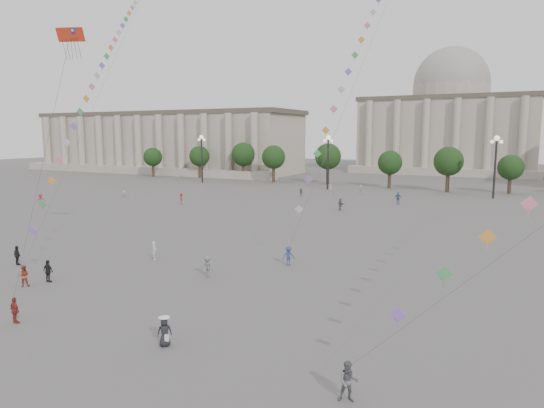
% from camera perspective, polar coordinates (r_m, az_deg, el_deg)
% --- Properties ---
extents(ground, '(360.00, 360.00, 0.00)m').
position_cam_1_polar(ground, '(29.35, -14.38, -13.93)').
color(ground, '#555350').
rests_on(ground, ground).
extents(hall_west, '(84.00, 26.22, 17.20)m').
position_cam_1_polar(hall_west, '(147.38, -12.56, 7.10)').
color(hall_west, '#ADA291').
rests_on(hall_west, ground).
extents(hall_central, '(48.30, 34.30, 35.50)m').
position_cam_1_polar(hall_central, '(150.64, 20.08, 9.03)').
color(hall_central, '#ADA291').
rests_on(hall_central, ground).
extents(tree_row, '(137.12, 5.12, 8.00)m').
position_cam_1_polar(tree_row, '(100.11, 16.31, 4.76)').
color(tree_row, '#38291C').
rests_on(tree_row, ground).
extents(lamp_post_far_west, '(2.00, 0.90, 10.65)m').
position_cam_1_polar(lamp_post_far_west, '(110.24, -8.27, 6.32)').
color(lamp_post_far_west, '#262628').
rests_on(lamp_post_far_west, ground).
extents(lamp_post_mid_west, '(2.00, 0.90, 10.65)m').
position_cam_1_polar(lamp_post_mid_west, '(96.25, 6.62, 6.07)').
color(lamp_post_mid_west, '#262628').
rests_on(lamp_post_mid_west, ground).
extents(lamp_post_mid_east, '(2.00, 0.90, 10.65)m').
position_cam_1_polar(lamp_post_mid_east, '(90.42, 24.84, 5.23)').
color(lamp_post_mid_east, '#262628').
rests_on(lamp_post_mid_east, ground).
extents(person_crowd_0, '(1.21, 0.68, 1.95)m').
position_cam_1_polar(person_crowd_0, '(78.16, 14.59, 0.67)').
color(person_crowd_0, '#385D7E').
rests_on(person_crowd_0, ground).
extents(person_crowd_1, '(0.99, 1.06, 1.74)m').
position_cam_1_polar(person_crowd_1, '(88.69, -16.97, 1.38)').
color(person_crowd_1, silver).
rests_on(person_crowd_1, ground).
extents(person_crowd_2, '(1.30, 1.44, 1.93)m').
position_cam_1_polar(person_crowd_2, '(81.61, -25.56, 0.43)').
color(person_crowd_2, '#A02B38').
rests_on(person_crowd_2, ground).
extents(person_crowd_4, '(1.49, 1.49, 1.72)m').
position_cam_1_polar(person_crowd_4, '(90.00, 10.39, 1.70)').
color(person_crowd_4, silver).
rests_on(person_crowd_4, ground).
extents(person_crowd_6, '(1.14, 0.72, 1.69)m').
position_cam_1_polar(person_crowd_6, '(37.87, -7.62, -7.30)').
color(person_crowd_6, slate).
rests_on(person_crowd_6, ground).
extents(person_crowd_10, '(0.47, 0.67, 1.73)m').
position_cam_1_polar(person_crowd_10, '(90.17, 6.91, 1.79)').
color(person_crowd_10, '#B8B8B4').
rests_on(person_crowd_10, ground).
extents(person_crowd_12, '(1.59, 1.41, 1.75)m').
position_cam_1_polar(person_crowd_12, '(70.61, 8.06, -0.02)').
color(person_crowd_12, slate).
rests_on(person_crowd_12, ground).
extents(person_crowd_13, '(0.68, 0.72, 1.65)m').
position_cam_1_polar(person_crowd_13, '(43.78, -13.67, -5.35)').
color(person_crowd_13, silver).
rests_on(person_crowd_13, ground).
extents(person_crowd_16, '(0.95, 0.61, 1.51)m').
position_cam_1_polar(person_crowd_16, '(85.61, 3.42, 1.42)').
color(person_crowd_16, '#57575B').
rests_on(person_crowd_16, ground).
extents(person_crowd_17, '(1.15, 1.33, 1.78)m').
position_cam_1_polar(person_crowd_17, '(77.07, -10.59, 0.63)').
color(person_crowd_17, maroon).
rests_on(person_crowd_17, ground).
extents(tourist_0, '(0.97, 0.53, 1.58)m').
position_cam_1_polar(tourist_0, '(32.46, -28.00, -11.00)').
color(tourist_0, maroon).
rests_on(tourist_0, ground).
extents(tourist_1, '(1.03, 0.58, 1.66)m').
position_cam_1_polar(tourist_1, '(46.17, -27.78, -5.38)').
color(tourist_1, black).
rests_on(tourist_1, ground).
extents(tourist_4, '(0.99, 0.42, 1.68)m').
position_cam_1_polar(tourist_4, '(39.97, -24.83, -7.18)').
color(tourist_4, black).
rests_on(tourist_4, ground).
extents(kite_flyer_0, '(0.96, 0.96, 1.57)m').
position_cam_1_polar(kite_flyer_0, '(39.68, -27.18, -7.52)').
color(kite_flyer_0, '#9C402A').
rests_on(kite_flyer_0, ground).
extents(kite_flyer_1, '(1.19, 1.15, 1.63)m').
position_cam_1_polar(kite_flyer_1, '(40.84, 1.97, -6.12)').
color(kite_flyer_1, navy).
rests_on(kite_flyer_1, ground).
extents(kite_flyer_2, '(1.01, 0.91, 1.73)m').
position_cam_1_polar(kite_flyer_2, '(21.45, 8.97, -19.93)').
color(kite_flyer_2, '#5D5E62').
rests_on(kite_flyer_2, ground).
extents(hat_person, '(0.89, 0.86, 1.69)m').
position_cam_1_polar(hat_person, '(26.56, -12.52, -14.37)').
color(hat_person, black).
rests_on(hat_person, ground).
extents(dragon_kite, '(4.33, 6.04, 21.17)m').
position_cam_1_polar(dragon_kite, '(42.92, -22.60, 16.80)').
color(dragon_kite, red).
rests_on(dragon_kite, ground).
extents(kite_train_west, '(25.90, 44.99, 64.55)m').
position_cam_1_polar(kite_train_west, '(65.24, -17.98, 17.36)').
color(kite_train_west, '#3F3F3F').
rests_on(kite_train_west, ground).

